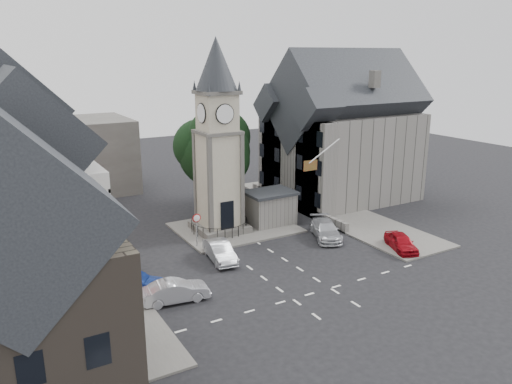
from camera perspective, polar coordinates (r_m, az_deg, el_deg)
ground at (r=37.04m, az=1.31°, el=-8.19°), size 120.00×120.00×0.00m
pavement_west at (r=38.29m, az=-20.04°, el=-8.24°), size 6.00×30.00×0.14m
pavement_east at (r=49.66m, az=8.36°, el=-2.02°), size 6.00×26.00×0.14m
central_island at (r=44.18m, az=-2.43°, el=-4.08°), size 10.00×8.00×0.16m
road_markings at (r=32.92m, az=6.40°, el=-11.46°), size 20.00×8.00×0.01m
clock_tower at (r=41.50m, az=-4.40°, el=6.08°), size 4.86×4.86×16.25m
stone_shelter at (r=44.85m, az=1.58°, el=-1.80°), size 4.30×3.30×3.08m
town_tree at (r=47.00m, az=-4.83°, el=5.76°), size 7.20×7.20×10.80m
warning_sign_post at (r=39.45m, az=-6.78°, el=-3.62°), size 0.70×0.19×2.85m
terrace_pink at (r=45.74m, az=-26.80°, el=3.38°), size 8.10×7.60×12.80m
terrace_cream at (r=37.91m, az=-25.94°, el=1.28°), size 8.10×7.60×12.80m
terrace_tudor at (r=30.29m, az=-24.56°, el=-2.62°), size 8.10×7.60×12.00m
building_sw_stone at (r=22.10m, az=-25.64°, el=-11.68°), size 8.60×7.60×10.40m
backdrop_west at (r=58.24m, az=-23.92°, el=3.39°), size 20.00×10.00×8.00m
east_building at (r=52.70m, az=9.69°, el=5.87°), size 14.40×11.40×12.60m
east_boundary_wall at (r=49.48m, az=4.40°, el=-1.50°), size 0.40×16.00×0.90m
flagpole at (r=42.52m, az=7.81°, el=4.68°), size 3.68×0.10×2.74m
car_west_blue at (r=33.86m, az=-13.73°, el=-9.76°), size 4.14×3.72×1.36m
car_west_silver at (r=31.90m, az=-9.19°, el=-11.12°), size 4.35×2.01×1.38m
car_west_grey at (r=36.36m, az=-17.99°, el=-8.17°), size 5.88×4.93×1.50m
car_island_silver at (r=37.43m, az=-4.17°, el=-6.79°), size 2.06×4.47×1.42m
car_island_east at (r=42.16m, az=7.96°, el=-4.29°), size 3.80×5.26×1.42m
car_east_red at (r=40.82m, az=16.25°, el=-5.52°), size 2.92×4.22×1.33m
pedestrian at (r=49.37m, az=7.20°, el=-1.16°), size 0.62×0.42×1.66m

